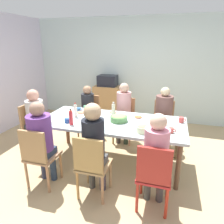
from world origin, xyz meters
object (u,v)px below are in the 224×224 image
(cup_3, at_px, (67,120))
(bottle_0, at_px, (75,110))
(dining_table, at_px, (112,125))
(cup_1, at_px, (78,110))
(plate_2, at_px, (94,124))
(person_4, at_px, (36,115))
(plate_3, at_px, (138,118))
(person_2, at_px, (41,136))
(plate_4, at_px, (161,123))
(person_1, at_px, (124,108))
(person_0, at_px, (164,112))
(chair_4, at_px, (33,125))
(plate_1, at_px, (46,121))
(chair_6, at_px, (154,174))
(bowl_0, at_px, (119,118))
(chair_3, at_px, (92,163))
(side_cabinet, at_px, (108,103))
(cup_2, at_px, (181,120))
(plate_0, at_px, (81,113))
(cup_4, at_px, (171,130))
(bottle_2, at_px, (71,117))
(bowl_1, at_px, (143,129))
(cup_5, at_px, (164,133))
(chair_1, at_px, (124,117))
(cup_0, at_px, (86,108))
(person_5, at_px, (88,108))
(plate_5, at_px, (113,113))
(chair_0, at_px, (163,121))
(chair_5, at_px, (90,114))
(microwave, at_px, (108,81))
(person_3, at_px, (94,142))
(person_6, at_px, (156,154))

(cup_3, distance_m, bottle_0, 0.30)
(cup_3, bearing_deg, dining_table, 22.97)
(cup_1, bearing_deg, plate_2, -46.41)
(person_4, distance_m, plate_3, 1.86)
(person_2, bearing_deg, plate_4, 30.58)
(plate_2, bearing_deg, person_1, 78.40)
(plate_2, bearing_deg, person_0, 46.98)
(chair_4, relative_size, plate_1, 3.62)
(chair_6, xyz_separation_m, bowl_0, (-0.67, 0.91, 0.30))
(chair_3, bearing_deg, plate_3, 71.03)
(chair_4, distance_m, side_cabinet, 2.21)
(chair_6, distance_m, cup_2, 1.21)
(chair_3, xyz_separation_m, bottle_0, (-0.65, 0.91, 0.37))
(plate_2, bearing_deg, plate_0, 133.32)
(cup_4, xyz_separation_m, bottle_2, (-1.48, -0.13, 0.09))
(bowl_0, bearing_deg, person_1, 97.95)
(chair_3, relative_size, bowl_1, 5.05)
(cup_5, bearing_deg, chair_1, 123.27)
(cup_0, bearing_deg, bowl_1, -31.90)
(person_5, height_order, chair_6, person_5)
(person_1, relative_size, plate_5, 5.58)
(person_2, bearing_deg, bottle_2, 64.55)
(plate_0, relative_size, cup_4, 2.12)
(bowl_1, bearing_deg, plate_3, 106.03)
(bottle_0, bearing_deg, person_5, 99.10)
(person_4, bearing_deg, side_cabinet, 70.53)
(plate_2, bearing_deg, plate_1, -172.85)
(chair_0, bearing_deg, chair_6, -90.00)
(plate_4, bearing_deg, plate_0, 176.73)
(plate_0, distance_m, bottle_0, 0.21)
(chair_0, xyz_separation_m, bowl_1, (-0.23, -1.22, 0.30))
(bottle_0, bearing_deg, plate_5, 31.74)
(cup_0, bearing_deg, cup_5, -28.39)
(plate_2, xyz_separation_m, cup_0, (-0.43, 0.69, 0.02))
(cup_5, bearing_deg, cup_4, 61.55)
(person_4, xyz_separation_m, cup_0, (0.80, 0.43, 0.08))
(plate_0, distance_m, plate_1, 0.65)
(chair_0, xyz_separation_m, person_5, (-1.55, -0.09, 0.16))
(chair_5, bearing_deg, chair_0, 0.00)
(dining_table, height_order, cup_0, cup_0)
(chair_0, relative_size, bowl_0, 3.24)
(person_0, distance_m, cup_1, 1.60)
(microwave, bearing_deg, chair_3, -76.15)
(cup_1, height_order, bottle_0, bottle_0)
(person_2, xyz_separation_m, plate_5, (0.69, 1.16, 0.03))
(plate_3, bearing_deg, cup_1, 177.67)
(person_3, bearing_deg, person_0, 64.41)
(person_6, xyz_separation_m, bowl_1, (-0.23, 0.50, 0.09))
(person_0, bearing_deg, cup_1, -160.43)
(microwave, bearing_deg, chair_4, -111.67)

